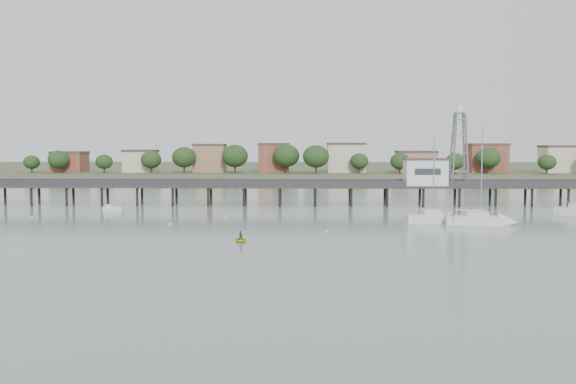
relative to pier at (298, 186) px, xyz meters
name	(u,v)px	position (x,y,z in m)	size (l,w,h in m)	color
ground_plane	(294,260)	(0.00, -60.00, -3.79)	(500.00, 500.00, 0.00)	slate
pier	(298,186)	(0.00, 0.00, 0.00)	(150.00, 5.00, 5.50)	#2D2823
pier_building	(425,172)	(25.00, 0.00, 2.87)	(8.40, 5.40, 5.30)	silver
lattice_tower	(459,149)	(31.50, 0.00, 7.31)	(3.20, 3.20, 15.50)	slate
sailboat_c	(438,218)	(21.90, -27.24, -3.16)	(8.65, 4.18, 13.74)	silver
sailboat_d	(489,221)	(28.83, -29.92, -3.16)	(9.86, 4.03, 15.69)	silver
white_tender	(113,209)	(-33.07, -12.05, -3.37)	(3.66, 1.80, 1.38)	silver
yellow_dinghy	(241,242)	(-6.72, -47.32, -3.79)	(2.03, 0.59, 2.85)	yellow
dinghy_occupant	(241,242)	(-6.72, -47.32, -3.79)	(0.41, 1.13, 0.27)	black
mooring_buoys	(329,222)	(5.01, -27.24, -3.71)	(91.15, 20.24, 0.39)	beige
far_shore	(301,168)	(0.36, 179.58, -2.85)	(500.00, 170.00, 10.40)	#475133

